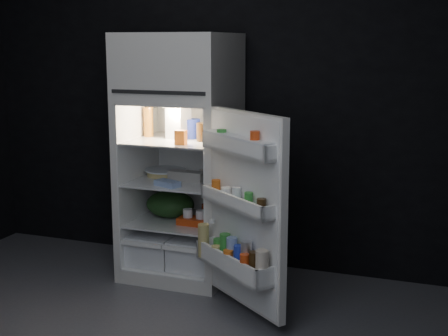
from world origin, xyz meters
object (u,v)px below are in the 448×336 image
at_px(fridge_door, 243,214).
at_px(yogurt_tray, 196,221).
at_px(refrigerator, 181,148).
at_px(egg_carton, 187,176).
at_px(milk_jug, 178,122).

height_order(fridge_door, yogurt_tray, fridge_door).
bearing_deg(refrigerator, egg_carton, -38.35).
distance_m(fridge_door, milk_jug, 1.04).
relative_size(refrigerator, fridge_door, 1.46).
distance_m(refrigerator, milk_jug, 0.19).
xyz_separation_m(fridge_door, milk_jug, (-0.70, 0.61, 0.47)).
xyz_separation_m(fridge_door, yogurt_tray, (-0.52, 0.49, -0.23)).
relative_size(fridge_door, egg_carton, 4.68).
xyz_separation_m(egg_carton, yogurt_tray, (0.10, -0.08, -0.31)).
bearing_deg(refrigerator, yogurt_tray, -37.98).
bearing_deg(yogurt_tray, fridge_door, -40.99).
height_order(refrigerator, yogurt_tray, refrigerator).
height_order(fridge_door, egg_carton, fridge_door).
distance_m(fridge_door, yogurt_tray, 0.75).
xyz_separation_m(milk_jug, egg_carton, (0.08, -0.05, -0.38)).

